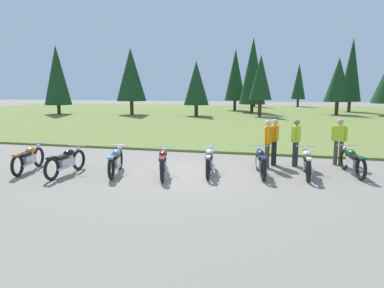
{
  "coord_description": "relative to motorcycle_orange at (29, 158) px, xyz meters",
  "views": [
    {
      "loc": [
        2.7,
        -10.37,
        2.7
      ],
      "look_at": [
        0.0,
        0.6,
        0.9
      ],
      "focal_mm": 32.05,
      "sensor_mm": 36.0,
      "label": 1
    }
  ],
  "objects": [
    {
      "name": "ground_plane",
      "position": [
        5.24,
        0.84,
        -0.44
      ],
      "size": [
        140.0,
        140.0,
        0.0
      ],
      "primitive_type": "plane",
      "color": "gray"
    },
    {
      "name": "grass_moorland",
      "position": [
        5.24,
        26.68,
        -0.39
      ],
      "size": [
        80.0,
        44.0,
        0.1
      ],
      "primitive_type": "cube",
      "color": "olive",
      "rests_on": "ground"
    },
    {
      "name": "forest_treeline",
      "position": [
        9.82,
        29.54,
        3.76
      ],
      "size": [
        42.31,
        26.08,
        8.63
      ],
      "color": "#47331E",
      "rests_on": "ground"
    },
    {
      "name": "motorcycle_orange",
      "position": [
        0.0,
        0.0,
        0.0
      ],
      "size": [
        0.72,
        2.08,
        0.88
      ],
      "color": "black",
      "rests_on": "ground"
    },
    {
      "name": "motorcycle_black",
      "position": [
        1.49,
        -0.12,
        0.0
      ],
      "size": [
        0.62,
        2.1,
        0.88
      ],
      "color": "black",
      "rests_on": "ground"
    },
    {
      "name": "motorcycle_sky_blue",
      "position": [
        2.99,
        0.33,
        0.0
      ],
      "size": [
        0.79,
        2.05,
        0.88
      ],
      "color": "black",
      "rests_on": "ground"
    },
    {
      "name": "motorcycle_maroon",
      "position": [
        4.54,
        0.47,
        0.0
      ],
      "size": [
        0.81,
        2.04,
        0.88
      ],
      "color": "black",
      "rests_on": "ground"
    },
    {
      "name": "motorcycle_silver",
      "position": [
        5.91,
        1.1,
        0.0
      ],
      "size": [
        0.63,
        2.1,
        0.88
      ],
      "color": "black",
      "rests_on": "ground"
    },
    {
      "name": "motorcycle_navy",
      "position": [
        7.52,
        1.31,
        0.0
      ],
      "size": [
        0.68,
        2.09,
        0.88
      ],
      "color": "black",
      "rests_on": "ground"
    },
    {
      "name": "motorcycle_cream",
      "position": [
        8.93,
        1.53,
        0.0
      ],
      "size": [
        0.62,
        2.1,
        0.88
      ],
      "color": "black",
      "rests_on": "ground"
    },
    {
      "name": "motorcycle_british_green",
      "position": [
        10.36,
        2.09,
        0.0
      ],
      "size": [
        0.67,
        2.09,
        0.88
      ],
      "color": "black",
      "rests_on": "ground"
    },
    {
      "name": "rider_in_hivis_vest",
      "position": [
        10.16,
        3.49,
        0.51
      ],
      "size": [
        0.52,
        0.33,
        1.67
      ],
      "color": "#4C4233",
      "rests_on": "ground"
    },
    {
      "name": "rider_checking_bike",
      "position": [
        7.69,
        2.43,
        0.51
      ],
      "size": [
        0.27,
        0.55,
        1.67
      ],
      "color": "#4C4233",
      "rests_on": "ground"
    },
    {
      "name": "rider_with_back_turned",
      "position": [
        8.65,
        2.95,
        0.51
      ],
      "size": [
        0.34,
        0.52,
        1.67
      ],
      "color": "#2D2D38",
      "rests_on": "ground"
    },
    {
      "name": "rider_near_row_end",
      "position": [
        7.91,
        2.94,
        0.51
      ],
      "size": [
        0.3,
        0.54,
        1.67
      ],
      "color": "black",
      "rests_on": "ground"
    }
  ]
}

